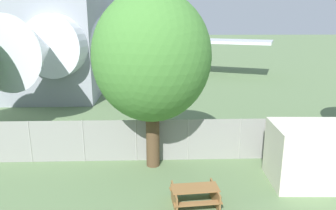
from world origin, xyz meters
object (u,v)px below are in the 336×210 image
(portable_cabin, at_px, (321,155))
(picnic_bench_open_grass, at_px, (195,194))
(airplane, at_px, (126,35))
(tree_behind_benches, at_px, (152,57))

(portable_cabin, relative_size, picnic_bench_open_grass, 2.26)
(airplane, bearing_deg, picnic_bench_open_grass, 23.54)
(portable_cabin, distance_m, tree_behind_benches, 8.30)
(airplane, distance_m, portable_cabin, 30.22)
(portable_cabin, relative_size, tree_behind_benches, 0.52)
(airplane, bearing_deg, tree_behind_benches, 21.42)
(airplane, relative_size, tree_behind_benches, 5.38)
(portable_cabin, xyz_separation_m, tree_behind_benches, (-7.09, 1.90, 3.87))
(tree_behind_benches, bearing_deg, picnic_bench_open_grass, -65.78)
(airplane, bearing_deg, portable_cabin, 34.47)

